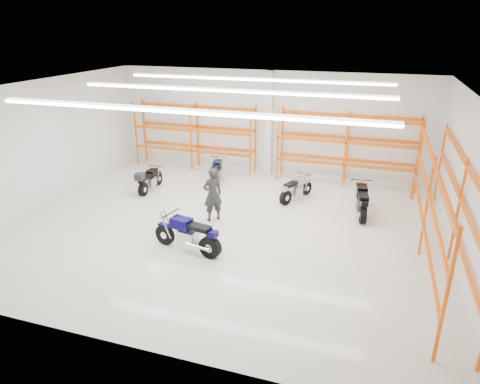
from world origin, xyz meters
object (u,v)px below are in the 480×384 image
(motorcycle_back_a, at_px, (149,180))
(structural_column, at_px, (269,124))
(motorcycle_main, at_px, (190,236))
(motorcycle_back_d, at_px, (361,201))
(standing_man, at_px, (213,195))
(motorcycle_back_b, at_px, (217,172))
(motorcycle_back_c, at_px, (295,189))

(motorcycle_back_a, relative_size, structural_column, 0.43)
(motorcycle_main, bearing_deg, structural_column, 87.30)
(motorcycle_main, height_order, motorcycle_back_a, motorcycle_main)
(motorcycle_main, xyz_separation_m, motorcycle_back_d, (4.64, 4.27, -0.01))
(motorcycle_back_a, height_order, motorcycle_back_d, motorcycle_back_d)
(standing_man, bearing_deg, motorcycle_back_d, 158.50)
(structural_column, bearing_deg, standing_man, -95.45)
(motorcycle_back_a, distance_m, motorcycle_back_b, 2.87)
(motorcycle_back_c, relative_size, standing_man, 0.96)
(motorcycle_back_b, height_order, motorcycle_back_d, motorcycle_back_d)
(standing_man, relative_size, structural_column, 0.42)
(motorcycle_main, relative_size, motorcycle_back_b, 1.14)
(motorcycle_back_c, height_order, standing_man, standing_man)
(structural_column, bearing_deg, motorcycle_main, -92.70)
(structural_column, bearing_deg, motorcycle_back_d, -39.08)
(motorcycle_back_b, bearing_deg, motorcycle_back_a, -140.15)
(motorcycle_back_d, bearing_deg, standing_man, -157.56)
(motorcycle_back_a, relative_size, motorcycle_back_c, 1.08)
(motorcycle_main, distance_m, motorcycle_back_b, 5.98)
(motorcycle_back_a, bearing_deg, motorcycle_main, -48.09)
(motorcycle_back_a, xyz_separation_m, motorcycle_back_b, (2.20, 1.84, -0.02))
(motorcycle_main, xyz_separation_m, motorcycle_back_b, (-1.37, 5.82, -0.07))
(motorcycle_back_c, height_order, structural_column, structural_column)
(standing_man, height_order, structural_column, structural_column)
(motorcycle_back_a, xyz_separation_m, motorcycle_back_c, (5.75, 0.91, -0.04))
(motorcycle_back_b, bearing_deg, motorcycle_back_d, -14.52)
(motorcycle_back_c, bearing_deg, standing_man, -131.79)
(motorcycle_back_c, bearing_deg, motorcycle_back_b, 165.25)
(motorcycle_back_b, distance_m, structural_column, 3.14)
(motorcycle_main, relative_size, structural_column, 0.51)
(motorcycle_back_b, height_order, structural_column, structural_column)
(standing_man, bearing_deg, motorcycle_main, 49.96)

